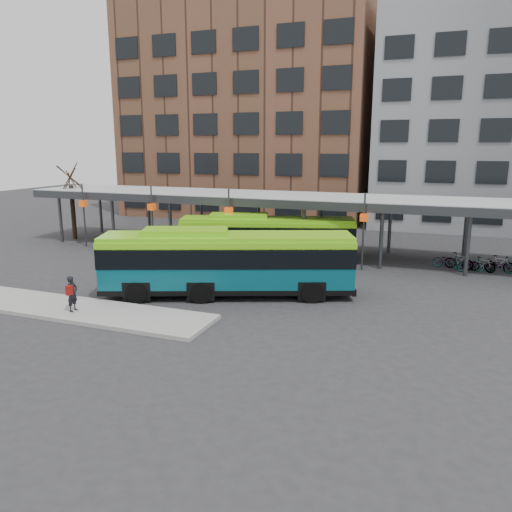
{
  "coord_description": "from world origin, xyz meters",
  "views": [
    {
      "loc": [
        10.49,
        -20.83,
        7.62
      ],
      "look_at": [
        1.27,
        3.58,
        1.8
      ],
      "focal_mm": 35.0,
      "sensor_mm": 36.0,
      "label": 1
    }
  ],
  "objects": [
    {
      "name": "pedestrian",
      "position": [
        -5.04,
        -3.42,
        1.02
      ],
      "size": [
        0.42,
        0.64,
        1.65
      ],
      "rotation": [
        0.0,
        0.0,
        1.61
      ],
      "color": "black",
      "rests_on": "boarding_island"
    },
    {
      "name": "bus_front",
      "position": [
        0.31,
        1.83,
        1.82
      ],
      "size": [
        12.8,
        7.1,
        3.5
      ],
      "rotation": [
        0.0,
        0.0,
        0.37
      ],
      "color": "#084B58",
      "rests_on": "ground"
    },
    {
      "name": "ground",
      "position": [
        0.0,
        0.0,
        0.0
      ],
      "size": [
        120.0,
        120.0,
        0.0
      ],
      "primitive_type": "plane",
      "color": "#28282B",
      "rests_on": "ground"
    },
    {
      "name": "bike_rack",
      "position": [
        12.55,
        12.01,
        0.47
      ],
      "size": [
        4.79,
        1.52,
        1.05
      ],
      "color": "slate",
      "rests_on": "ground"
    },
    {
      "name": "bus_rear",
      "position": [
        -0.43,
        10.08,
        1.64
      ],
      "size": [
        11.66,
        5.71,
        3.16
      ],
      "rotation": [
        0.0,
        0.0,
        0.3
      ],
      "color": "#084B58",
      "rests_on": "ground"
    },
    {
      "name": "canopy",
      "position": [
        -0.06,
        12.87,
        3.91
      ],
      "size": [
        40.0,
        6.53,
        4.8
      ],
      "color": "#999B9E",
      "rests_on": "ground"
    },
    {
      "name": "building_brick",
      "position": [
        -10.0,
        32.0,
        11.0
      ],
      "size": [
        26.0,
        14.0,
        22.0
      ],
      "primitive_type": "cube",
      "color": "brown",
      "rests_on": "ground"
    },
    {
      "name": "tree",
      "position": [
        -18.0,
        12.0,
        2.43
      ],
      "size": [
        1.64,
        1.64,
        5.6
      ],
      "color": "black",
      "rests_on": "ground"
    },
    {
      "name": "boarding_island",
      "position": [
        -5.5,
        -3.0,
        0.09
      ],
      "size": [
        14.0,
        3.0,
        0.18
      ],
      "primitive_type": "cube",
      "color": "gray",
      "rests_on": "ground"
    }
  ]
}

